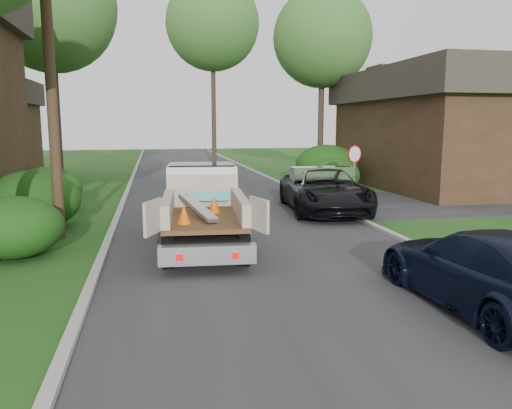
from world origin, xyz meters
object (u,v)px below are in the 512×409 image
Objects in this scene: tree_right_far at (322,38)px; tree_center_far at (213,24)px; tree_left_far at (50,6)px; utility_pole at (50,55)px; stop_sign at (354,162)px; flatbed_truck at (203,201)px; house_right at (457,127)px; black_pickup at (324,190)px; navy_suv at (488,270)px.

tree_right_far is 0.79× the size of tree_center_far.
utility_pole is at bearing -80.46° from tree_left_far.
stop_sign reaches higher than flatbed_truck.
tree_left_far is (-2.02, 12.02, 3.81)m from utility_pole.
tree_left_far is at bearing -168.69° from tree_right_far.
flatbed_truck is (-8.95, -16.10, -7.32)m from tree_right_far.
house_right is 2.19× the size of black_pickup.
house_right is 2.25× the size of flatbed_truck.
tree_right_far reaches higher than navy_suv.
tree_center_far is (-11.00, 16.00, 7.82)m from house_right.
stop_sign is at bearing -101.87° from navy_suv.
house_right is (18.48, 9.02, -2.01)m from utility_pole.
utility_pole is 0.82× the size of tree_left_far.
house_right is 2.56× the size of navy_suv.
utility_pole is at bearing 169.04° from flatbed_truck.
tree_right_far is (12.98, 15.02, 3.31)m from utility_pole.
house_right is at bearing 26.01° from utility_pole.
stop_sign is at bearing 41.55° from flatbed_truck.
stop_sign is 0.42× the size of black_pickup.
tree_center_far is at bearing 98.66° from stop_sign.
flatbed_truck is 7.79m from navy_suv.
black_pickup reaches higher than navy_suv.
house_right reaches higher than stop_sign.
black_pickup is (9.01, 2.84, -4.35)m from utility_pole.
black_pickup is (-9.47, -6.18, -2.34)m from house_right.
flatbed_truck reaches higher than black_pickup.
navy_suv is (-2.22, -11.50, -1.04)m from stop_sign.
house_right is at bearing -55.49° from tree_center_far.
utility_pole is at bearing -159.38° from stop_sign.
flatbed_truck is (4.03, -1.08, -4.02)m from utility_pole.
flatbed_truck is at bearing -119.07° from tree_right_far.
tree_center_far reaches higher than house_right.
flatbed_truck is at bearing -142.52° from stop_sign.
tree_right_far is 24.22m from navy_suv.
tree_right_far is 2.28× the size of navy_suv.
navy_suv is (10.48, -19.50, -8.25)m from tree_left_far.
navy_suv is at bearing -100.94° from stop_sign.
house_right is at bearing 39.02° from flatbed_truck.
tree_left_far is 15.31m from tree_right_far.
utility_pole reaches higher than house_right.
stop_sign is at bearing 20.62° from utility_pole.
utility_pole is 1.69× the size of black_pickup.
utility_pole is 0.68× the size of tree_center_far.
navy_suv is (-0.55, -10.32, -0.09)m from black_pickup.
house_right is (7.80, 5.00, 1.38)m from stop_sign.
black_pickup is (1.53, -22.18, -10.16)m from tree_center_far.
black_pickup is at bearing -144.79° from stop_sign.
navy_suv is at bearing -88.28° from tree_center_far.
navy_suv is at bearing -121.28° from house_right.
utility_pole is 0.87× the size of tree_right_far.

